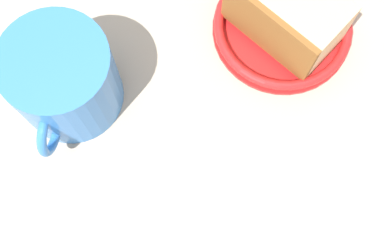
% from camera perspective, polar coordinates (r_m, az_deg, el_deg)
% --- Properties ---
extents(ground_plane, '(1.53, 1.53, 0.03)m').
position_cam_1_polar(ground_plane, '(0.52, 1.10, -1.01)').
color(ground_plane, tan).
extents(small_plate, '(0.14, 0.14, 0.02)m').
position_cam_1_polar(small_plate, '(0.54, 9.94, 10.10)').
color(small_plate, red).
rests_on(small_plate, ground_plane).
extents(cake_slice, '(0.10, 0.12, 0.07)m').
position_cam_1_polar(cake_slice, '(0.51, 10.37, 11.58)').
color(cake_slice, brown).
rests_on(cake_slice, small_plate).
extents(tea_mug, '(0.10, 0.11, 0.09)m').
position_cam_1_polar(tea_mug, '(0.48, -14.00, 4.31)').
color(tea_mug, '#3372BF').
rests_on(tea_mug, ground_plane).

